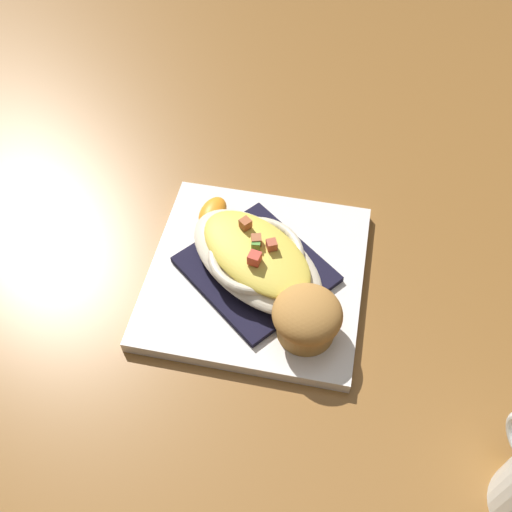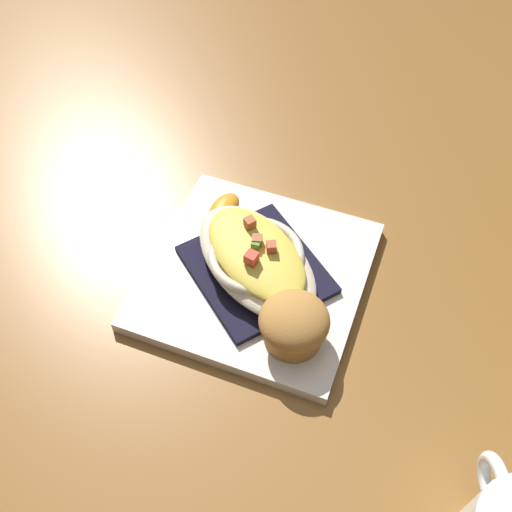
{
  "view_description": "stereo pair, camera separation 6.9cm",
  "coord_description": "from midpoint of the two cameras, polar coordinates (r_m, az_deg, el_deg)",
  "views": [
    {
      "loc": [
        0.41,
        0.03,
        0.59
      ],
      "look_at": [
        0.0,
        0.0,
        0.05
      ],
      "focal_mm": 41.88,
      "sensor_mm": 36.0,
      "label": 1
    },
    {
      "loc": [
        0.4,
        0.1,
        0.59
      ],
      "look_at": [
        0.0,
        0.0,
        0.05
      ],
      "focal_mm": 41.88,
      "sensor_mm": 36.0,
      "label": 2
    }
  ],
  "objects": [
    {
      "name": "gratin_dish",
      "position": [
        0.69,
        -2.85,
        -0.28
      ],
      "size": [
        0.2,
        0.21,
        0.05
      ],
      "color": "beige",
      "rests_on": "folded_napkin"
    },
    {
      "name": "muffin",
      "position": [
        0.64,
        1.83,
        -6.11
      ],
      "size": [
        0.08,
        0.08,
        0.06
      ],
      "color": "#A97738",
      "rests_on": "square_plate"
    },
    {
      "name": "folded_napkin",
      "position": [
        0.71,
        -2.77,
        -1.46
      ],
      "size": [
        0.21,
        0.21,
        0.01
      ],
      "primitive_type": "cube",
      "rotation": [
        0.0,
        0.0,
        0.77
      ],
      "color": "black",
      "rests_on": "square_plate"
    },
    {
      "name": "ground_plane",
      "position": [
        0.72,
        -2.71,
        -2.39
      ],
      "size": [
        2.6,
        2.6,
        0.0
      ],
      "primitive_type": "plane",
      "color": "brown"
    },
    {
      "name": "orange_garnish",
      "position": [
        0.75,
        -6.62,
        3.71
      ],
      "size": [
        0.06,
        0.06,
        0.02
      ],
      "color": "#4B1364",
      "rests_on": "square_plate"
    },
    {
      "name": "square_plate",
      "position": [
        0.72,
        -2.74,
        -2.02
      ],
      "size": [
        0.28,
        0.28,
        0.02
      ],
      "primitive_type": "cube",
      "rotation": [
        0.0,
        0.0,
        -0.12
      ],
      "color": "silver",
      "rests_on": "ground_plane"
    }
  ]
}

